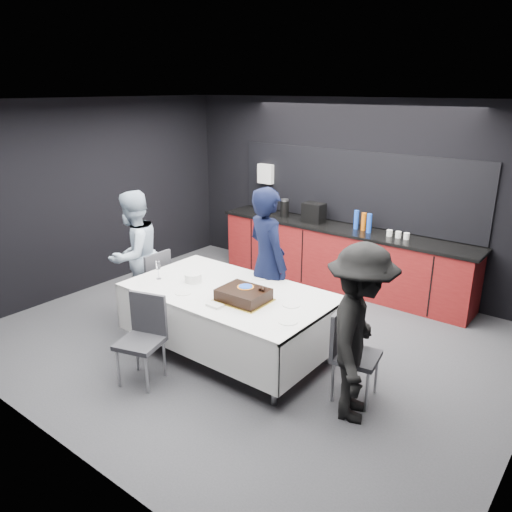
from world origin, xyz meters
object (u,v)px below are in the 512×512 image
at_px(cake_assembly, 244,295).
at_px(chair_left, 153,280).
at_px(person_left, 134,255).
at_px(person_right, 359,334).
at_px(person_center, 267,263).
at_px(chair_near, 144,332).
at_px(champagne_flute, 158,266).
at_px(plate_stack, 193,278).
at_px(party_table, 229,302).
at_px(chair_right, 349,347).

distance_m(cake_assembly, chair_left, 1.76).
xyz_separation_m(chair_left, person_left, (-0.23, -0.10, 0.31)).
distance_m(chair_left, person_right, 3.11).
bearing_deg(person_center, person_right, 175.67).
height_order(cake_assembly, chair_near, cake_assembly).
bearing_deg(person_right, cake_assembly, 67.38).
bearing_deg(cake_assembly, chair_left, 172.57).
xyz_separation_m(cake_assembly, chair_left, (-1.72, 0.22, -0.31)).
relative_size(champagne_flute, chair_left, 0.24).
distance_m(plate_stack, chair_left, 0.97).
bearing_deg(party_table, plate_stack, -173.36).
xyz_separation_m(chair_left, person_center, (1.44, 0.57, 0.39)).
height_order(person_left, person_right, person_left).
distance_m(chair_right, person_center, 1.60).
xyz_separation_m(plate_stack, chair_left, (-0.91, 0.16, -0.30)).
xyz_separation_m(cake_assembly, person_center, (-0.27, 0.79, 0.08)).
relative_size(cake_assembly, chair_right, 0.59).
relative_size(cake_assembly, person_left, 0.32).
bearing_deg(person_center, plate_stack, 76.11).
bearing_deg(cake_assembly, plate_stack, 175.58).
relative_size(chair_left, person_right, 0.55).
xyz_separation_m(cake_assembly, chair_near, (-0.66, -0.82, -0.31)).
xyz_separation_m(party_table, person_left, (-1.63, 0.01, 0.21)).
height_order(cake_assembly, chair_right, cake_assembly).
bearing_deg(person_left, chair_near, 43.82).
bearing_deg(person_left, person_right, 77.46).
distance_m(champagne_flute, person_left, 0.80).
xyz_separation_m(plate_stack, person_center, (0.54, 0.73, 0.10)).
distance_m(cake_assembly, person_left, 1.95).
bearing_deg(plate_stack, person_right, -2.67).
bearing_deg(cake_assembly, person_right, -1.63).
bearing_deg(champagne_flute, chair_near, -52.67).
relative_size(chair_near, person_right, 0.55).
bearing_deg(person_center, party_table, 108.87).
relative_size(champagne_flute, chair_right, 0.24).
distance_m(plate_stack, chair_right, 2.00).
bearing_deg(chair_near, chair_right, 29.13).
bearing_deg(chair_near, person_center, 76.42).
bearing_deg(person_right, person_center, 42.19).
height_order(cake_assembly, chair_left, cake_assembly).
distance_m(person_center, person_right, 1.84).
distance_m(plate_stack, champagne_flute, 0.44).
xyz_separation_m(chair_near, person_right, (2.03, 0.79, 0.31)).
bearing_deg(person_left, chair_right, 81.54).
height_order(cake_assembly, person_left, person_left).
height_order(chair_right, chair_near, same).
distance_m(champagne_flute, chair_right, 2.42).
bearing_deg(champagne_flute, chair_left, 146.17).
bearing_deg(person_center, cake_assembly, 131.56).
bearing_deg(person_center, champagne_flute, 67.22).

